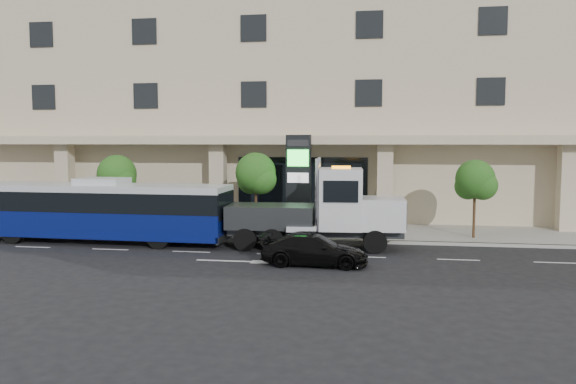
# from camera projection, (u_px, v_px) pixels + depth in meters

# --- Properties ---
(ground) EXTENTS (120.00, 120.00, 0.00)m
(ground) POSITION_uv_depth(u_px,v_px,m) (282.00, 248.00, 26.92)
(ground) COLOR black
(ground) RESTS_ON ground
(sidewalk) EXTENTS (120.00, 6.00, 0.15)m
(sidewalk) POSITION_uv_depth(u_px,v_px,m) (296.00, 230.00, 31.84)
(sidewalk) COLOR gray
(sidewalk) RESTS_ON ground
(curb) EXTENTS (120.00, 0.30, 0.15)m
(curb) POSITION_uv_depth(u_px,v_px,m) (288.00, 240.00, 28.88)
(curb) COLOR gray
(curb) RESTS_ON ground
(convention_center) EXTENTS (60.00, 17.60, 20.00)m
(convention_center) POSITION_uv_depth(u_px,v_px,m) (315.00, 75.00, 41.22)
(convention_center) COLOR #C4AF93
(convention_center) RESTS_ON ground
(tree_left) EXTENTS (2.27, 2.20, 4.22)m
(tree_left) POSITION_uv_depth(u_px,v_px,m) (117.00, 177.00, 31.65)
(tree_left) COLOR #422B19
(tree_left) RESTS_ON sidewalk
(tree_mid) EXTENTS (2.28, 2.20, 4.38)m
(tree_mid) POSITION_uv_depth(u_px,v_px,m) (256.00, 176.00, 30.46)
(tree_mid) COLOR #422B19
(tree_mid) RESTS_ON sidewalk
(tree_right) EXTENTS (2.10, 2.00, 4.04)m
(tree_right) POSITION_uv_depth(u_px,v_px,m) (476.00, 182.00, 28.79)
(tree_right) COLOR #422B19
(tree_right) RESTS_ON sidewalk
(city_bus) EXTENTS (13.04, 3.15, 3.28)m
(city_bus) POSITION_uv_depth(u_px,v_px,m) (103.00, 210.00, 28.33)
(city_bus) COLOR black
(city_bus) RESTS_ON ground
(tow_truck) EXTENTS (9.54, 2.71, 4.34)m
(tow_truck) POSITION_uv_depth(u_px,v_px,m) (323.00, 211.00, 26.73)
(tow_truck) COLOR #2D3033
(tow_truck) RESTS_ON ground
(black_sedan) EXTENTS (4.48, 1.96, 1.28)m
(black_sedan) POSITION_uv_depth(u_px,v_px,m) (314.00, 250.00, 23.18)
(black_sedan) COLOR black
(black_sedan) RESTS_ON ground
(signage_pylon) EXTENTS (1.36, 0.59, 5.32)m
(signage_pylon) POSITION_uv_depth(u_px,v_px,m) (298.00, 183.00, 30.45)
(signage_pylon) COLOR black
(signage_pylon) RESTS_ON sidewalk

